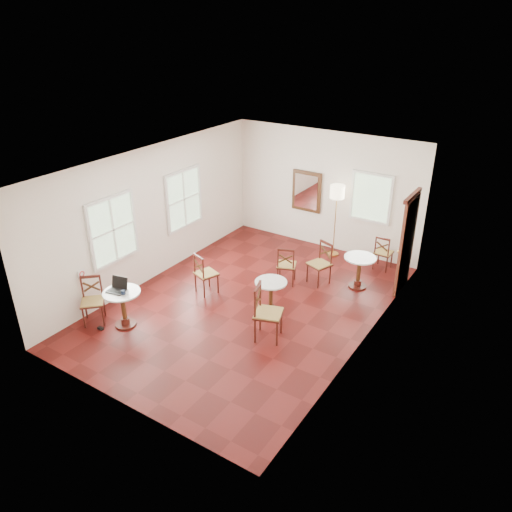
{
  "coord_description": "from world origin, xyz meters",
  "views": [
    {
      "loc": [
        4.92,
        -7.34,
        5.45
      ],
      "look_at": [
        0.0,
        0.3,
        1.0
      ],
      "focal_mm": 34.64,
      "sensor_mm": 36.0,
      "label": 1
    }
  ],
  "objects_px": {
    "water_glass": "(127,292)",
    "power_adapter": "(101,328)",
    "chair_mid_b": "(267,313)",
    "laptop": "(118,287)",
    "chair_back_b": "(320,263)",
    "floor_lamp": "(337,197)",
    "chair_mid_a": "(286,265)",
    "chair_back_a": "(383,252)",
    "mouse": "(119,292)",
    "cafe_table_mid": "(271,293)",
    "cafe_table_near": "(123,305)",
    "cafe_table_back": "(359,269)",
    "chair_near_a": "(205,274)",
    "navy_mug": "(123,292)",
    "chair_near_b": "(93,301)"
  },
  "relations": [
    {
      "from": "laptop",
      "to": "chair_mid_b",
      "type": "bearing_deg",
      "value": 12.17
    },
    {
      "from": "chair_mid_b",
      "to": "laptop",
      "type": "height_order",
      "value": "chair_mid_b"
    },
    {
      "from": "cafe_table_back",
      "to": "cafe_table_near",
      "type": "bearing_deg",
      "value": -129.68
    },
    {
      "from": "laptop",
      "to": "power_adapter",
      "type": "distance_m",
      "value": 0.9
    },
    {
      "from": "water_glass",
      "to": "power_adapter",
      "type": "height_order",
      "value": "water_glass"
    },
    {
      "from": "cafe_table_near",
      "to": "chair_mid_b",
      "type": "relative_size",
      "value": 0.69
    },
    {
      "from": "chair_back_b",
      "to": "floor_lamp",
      "type": "relative_size",
      "value": 0.53
    },
    {
      "from": "laptop",
      "to": "mouse",
      "type": "relative_size",
      "value": 4.58
    },
    {
      "from": "floor_lamp",
      "to": "laptop",
      "type": "relative_size",
      "value": 4.64
    },
    {
      "from": "navy_mug",
      "to": "mouse",
      "type": "bearing_deg",
      "value": -170.62
    },
    {
      "from": "chair_near_b",
      "to": "cafe_table_back",
      "type": "bearing_deg",
      "value": 2.87
    },
    {
      "from": "cafe_table_mid",
      "to": "navy_mug",
      "type": "height_order",
      "value": "navy_mug"
    },
    {
      "from": "chair_near_a",
      "to": "chair_mid_a",
      "type": "relative_size",
      "value": 1.02
    },
    {
      "from": "chair_back_b",
      "to": "power_adapter",
      "type": "bearing_deg",
      "value": -104.08
    },
    {
      "from": "power_adapter",
      "to": "chair_back_a",
      "type": "bearing_deg",
      "value": 55.7
    },
    {
      "from": "chair_back_b",
      "to": "navy_mug",
      "type": "xyz_separation_m",
      "value": [
        -2.3,
        -3.64,
        0.32
      ]
    },
    {
      "from": "water_glass",
      "to": "floor_lamp",
      "type": "bearing_deg",
      "value": 69.7
    },
    {
      "from": "navy_mug",
      "to": "floor_lamp",
      "type": "bearing_deg",
      "value": 69.2
    },
    {
      "from": "chair_near_b",
      "to": "chair_mid_b",
      "type": "xyz_separation_m",
      "value": [
        3.13,
        1.36,
        0.07
      ]
    },
    {
      "from": "cafe_table_back",
      "to": "chair_near_a",
      "type": "bearing_deg",
      "value": -142.93
    },
    {
      "from": "mouse",
      "to": "cafe_table_mid",
      "type": "bearing_deg",
      "value": 21.35
    },
    {
      "from": "chair_near_a",
      "to": "floor_lamp",
      "type": "relative_size",
      "value": 0.51
    },
    {
      "from": "chair_mid_b",
      "to": "power_adapter",
      "type": "relative_size",
      "value": 9.61
    },
    {
      "from": "chair_mid_a",
      "to": "chair_back_a",
      "type": "bearing_deg",
      "value": -151.87
    },
    {
      "from": "cafe_table_near",
      "to": "power_adapter",
      "type": "xyz_separation_m",
      "value": [
        -0.3,
        -0.37,
        -0.44
      ]
    },
    {
      "from": "chair_back_b",
      "to": "floor_lamp",
      "type": "height_order",
      "value": "floor_lamp"
    },
    {
      "from": "chair_mid_b",
      "to": "power_adapter",
      "type": "xyz_separation_m",
      "value": [
        -2.83,
        -1.51,
        -0.52
      ]
    },
    {
      "from": "cafe_table_near",
      "to": "floor_lamp",
      "type": "height_order",
      "value": "floor_lamp"
    },
    {
      "from": "cafe_table_near",
      "to": "chair_back_b",
      "type": "bearing_deg",
      "value": 56.22
    },
    {
      "from": "chair_mid_a",
      "to": "chair_back_a",
      "type": "distance_m",
      "value": 2.42
    },
    {
      "from": "cafe_table_back",
      "to": "chair_back_b",
      "type": "relative_size",
      "value": 0.77
    },
    {
      "from": "floor_lamp",
      "to": "water_glass",
      "type": "xyz_separation_m",
      "value": [
        -1.88,
        -5.09,
        -0.74
      ]
    },
    {
      "from": "mouse",
      "to": "chair_mid_b",
      "type": "bearing_deg",
      "value": 2.88
    },
    {
      "from": "cafe_table_back",
      "to": "chair_mid_a",
      "type": "distance_m",
      "value": 1.59
    },
    {
      "from": "mouse",
      "to": "chair_near_b",
      "type": "bearing_deg",
      "value": 171.83
    },
    {
      "from": "cafe_table_near",
      "to": "chair_back_a",
      "type": "xyz_separation_m",
      "value": [
        3.36,
        5.01,
        -0.04
      ]
    },
    {
      "from": "chair_mid_a",
      "to": "water_glass",
      "type": "distance_m",
      "value": 3.57
    },
    {
      "from": "water_glass",
      "to": "chair_mid_b",
      "type": "bearing_deg",
      "value": 26.01
    },
    {
      "from": "chair_back_a",
      "to": "chair_back_b",
      "type": "height_order",
      "value": "chair_back_b"
    },
    {
      "from": "chair_mid_b",
      "to": "laptop",
      "type": "distance_m",
      "value": 2.87
    },
    {
      "from": "chair_near_a",
      "to": "power_adapter",
      "type": "bearing_deg",
      "value": 88.95
    },
    {
      "from": "laptop",
      "to": "navy_mug",
      "type": "distance_m",
      "value": 0.21
    },
    {
      "from": "floor_lamp",
      "to": "chair_near_b",
      "type": "bearing_deg",
      "value": -116.63
    },
    {
      "from": "cafe_table_mid",
      "to": "chair_near_b",
      "type": "xyz_separation_m",
      "value": [
        -2.72,
        -2.19,
        0.04
      ]
    },
    {
      "from": "laptop",
      "to": "water_glass",
      "type": "relative_size",
      "value": 4.33
    },
    {
      "from": "cafe_table_mid",
      "to": "chair_mid_a",
      "type": "xyz_separation_m",
      "value": [
        -0.32,
        1.19,
        0.03
      ]
    },
    {
      "from": "chair_back_a",
      "to": "laptop",
      "type": "bearing_deg",
      "value": 56.33
    },
    {
      "from": "cafe_table_near",
      "to": "chair_mid_b",
      "type": "height_order",
      "value": "chair_mid_b"
    },
    {
      "from": "chair_back_b",
      "to": "floor_lamp",
      "type": "bearing_deg",
      "value": 123.56
    },
    {
      "from": "floor_lamp",
      "to": "water_glass",
      "type": "distance_m",
      "value": 5.48
    }
  ]
}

